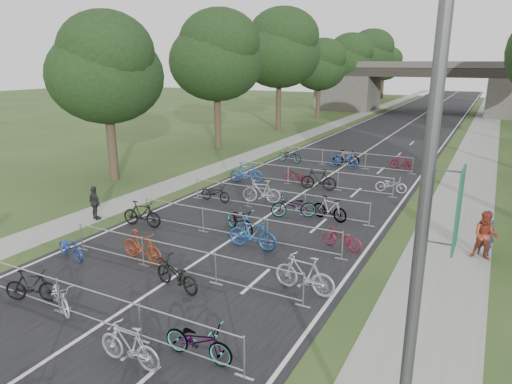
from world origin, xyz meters
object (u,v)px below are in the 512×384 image
Objects in this scene: pedestrian_a at (486,233)px; pedestrian_c at (95,203)px; lamppost at (420,268)px; overpass_bridge at (428,87)px; pedestrian_b at (485,236)px.

pedestrian_a is 16.47m from pedestrian_c.
pedestrian_c is (-15.13, 8.01, -3.49)m from lamppost.
overpass_bridge is 52.41m from pedestrian_b.
lamppost is (8.33, -63.00, 0.75)m from overpass_bridge.
lamppost is at bearing 169.25° from pedestrian_c.
lamppost is 12.41m from pedestrian_a.
lamppost reaches higher than pedestrian_c.
pedestrian_c is at bearing -97.05° from overpass_bridge.
pedestrian_c is (-6.80, -54.99, -2.74)m from overpass_bridge.
pedestrian_b reaches higher than pedestrian_a.
overpass_bridge is 51.99m from pedestrian_a.
overpass_bridge is 3.78× the size of lamppost.
pedestrian_a is 0.44m from pedestrian_b.
overpass_bridge is at bearing -79.90° from pedestrian_c.
pedestrian_b is (9.20, -51.53, -2.62)m from overpass_bridge.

